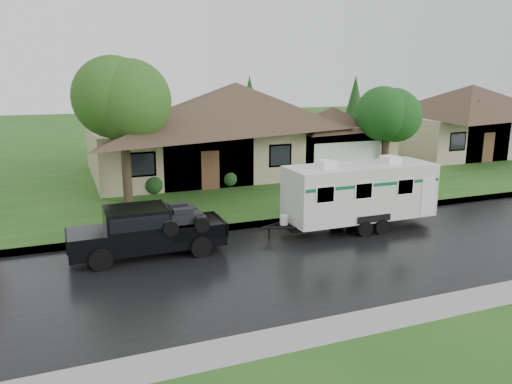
% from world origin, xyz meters
% --- Properties ---
extents(ground, '(140.00, 140.00, 0.00)m').
position_xyz_m(ground, '(0.00, 0.00, 0.00)').
color(ground, '#235219').
rests_on(ground, ground).
extents(road, '(140.00, 8.00, 0.01)m').
position_xyz_m(road, '(0.00, -2.00, 0.01)').
color(road, black).
rests_on(road, ground).
extents(curb, '(140.00, 0.50, 0.15)m').
position_xyz_m(curb, '(0.00, 2.25, 0.07)').
color(curb, gray).
rests_on(curb, ground).
extents(lawn, '(140.00, 26.00, 0.15)m').
position_xyz_m(lawn, '(0.00, 15.00, 0.07)').
color(lawn, '#235219').
rests_on(lawn, ground).
extents(house_main, '(19.44, 10.80, 6.90)m').
position_xyz_m(house_main, '(2.29, 13.84, 3.59)').
color(house_main, tan).
rests_on(house_main, lawn).
extents(house_neighbor, '(15.12, 9.72, 6.45)m').
position_xyz_m(house_neighbor, '(22.27, 14.34, 3.32)').
color(house_neighbor, tan).
rests_on(house_neighbor, lawn).
extents(tree_left_green, '(4.22, 4.22, 6.99)m').
position_xyz_m(tree_left_green, '(-5.79, 7.76, 5.00)').
color(tree_left_green, '#382B1E').
rests_on(tree_left_green, lawn).
extents(tree_right_green, '(3.32, 3.32, 5.49)m').
position_xyz_m(tree_right_green, '(9.78, 8.62, 3.96)').
color(tree_right_green, '#382B1E').
rests_on(tree_right_green, lawn).
extents(shrub_row, '(13.60, 1.00, 1.00)m').
position_xyz_m(shrub_row, '(2.00, 9.30, 0.65)').
color(shrub_row, '#143814').
rests_on(shrub_row, lawn).
extents(pickup_truck, '(5.33, 2.02, 1.78)m').
position_xyz_m(pickup_truck, '(-6.17, 0.44, 0.95)').
color(pickup_truck, black).
rests_on(pickup_truck, ground).
extents(travel_trailer, '(6.57, 2.31, 2.95)m').
position_xyz_m(travel_trailer, '(2.62, 0.44, 1.56)').
color(travel_trailer, silver).
rests_on(travel_trailer, ground).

